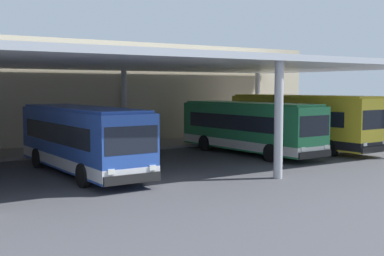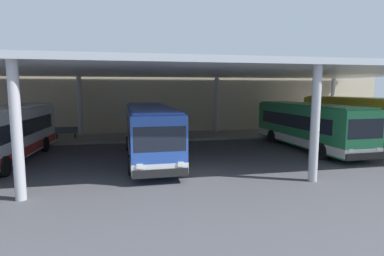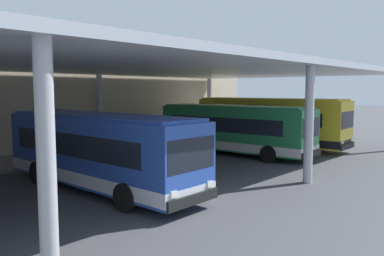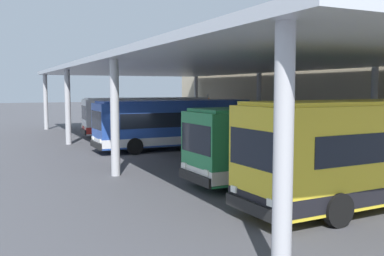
{
  "view_description": "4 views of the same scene",
  "coord_description": "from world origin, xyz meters",
  "px_view_note": "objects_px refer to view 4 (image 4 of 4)",
  "views": [
    {
      "loc": [
        -9.43,
        -19.4,
        4.11
      ],
      "look_at": [
        5.26,
        3.23,
        1.92
      ],
      "focal_mm": 47.52,
      "sensor_mm": 36.0,
      "label": 1
    },
    {
      "loc": [
        -2.08,
        -15.1,
        4.22
      ],
      "look_at": [
        2.12,
        5.4,
        1.58
      ],
      "focal_mm": 29.29,
      "sensor_mm": 36.0,
      "label": 2
    },
    {
      "loc": [
        -10.1,
        -10.22,
        4.16
      ],
      "look_at": [
        5.61,
        4.03,
        2.09
      ],
      "focal_mm": 36.42,
      "sensor_mm": 36.0,
      "label": 3
    },
    {
      "loc": [
        25.45,
        -7.77,
        3.98
      ],
      "look_at": [
        0.24,
        4.14,
        1.43
      ],
      "focal_mm": 41.1,
      "sensor_mm": 36.0,
      "label": 4
    }
  ],
  "objects_px": {
    "bus_nearest_bay": "(148,116)",
    "bus_second_bay": "(175,124)",
    "bus_middle_bay": "(301,141)",
    "bench_waiting": "(236,126)",
    "banner_sign": "(208,109)",
    "trash_bin": "(220,125)"
  },
  "relations": [
    {
      "from": "bus_nearest_bay",
      "to": "bus_second_bay",
      "type": "distance_m",
      "value": 8.24
    },
    {
      "from": "bus_middle_bay",
      "to": "bench_waiting",
      "type": "relative_size",
      "value": 5.9
    },
    {
      "from": "banner_sign",
      "to": "bus_middle_bay",
      "type": "bearing_deg",
      "value": -16.63
    },
    {
      "from": "bench_waiting",
      "to": "trash_bin",
      "type": "height_order",
      "value": "trash_bin"
    },
    {
      "from": "bus_second_bay",
      "to": "bus_middle_bay",
      "type": "bearing_deg",
      "value": 6.06
    },
    {
      "from": "banner_sign",
      "to": "bus_second_bay",
      "type": "bearing_deg",
      "value": -36.95
    },
    {
      "from": "bus_middle_bay",
      "to": "banner_sign",
      "type": "xyz_separation_m",
      "value": [
        -21.11,
        6.3,
        0.32
      ]
    },
    {
      "from": "bench_waiting",
      "to": "trash_bin",
      "type": "relative_size",
      "value": 1.84
    },
    {
      "from": "trash_bin",
      "to": "bus_second_bay",
      "type": "bearing_deg",
      "value": -43.73
    },
    {
      "from": "bus_middle_bay",
      "to": "banner_sign",
      "type": "bearing_deg",
      "value": 163.37
    },
    {
      "from": "bus_nearest_bay",
      "to": "bus_middle_bay",
      "type": "relative_size",
      "value": 1.0
    },
    {
      "from": "bench_waiting",
      "to": "trash_bin",
      "type": "distance_m",
      "value": 2.11
    },
    {
      "from": "banner_sign",
      "to": "bus_nearest_bay",
      "type": "bearing_deg",
      "value": -74.76
    },
    {
      "from": "bench_waiting",
      "to": "bus_nearest_bay",
      "type": "bearing_deg",
      "value": -104.65
    },
    {
      "from": "bus_second_bay",
      "to": "bus_nearest_bay",
      "type": "bearing_deg",
      "value": 173.2
    },
    {
      "from": "bus_second_bay",
      "to": "bench_waiting",
      "type": "bearing_deg",
      "value": 126.76
    },
    {
      "from": "bus_middle_bay",
      "to": "trash_bin",
      "type": "relative_size",
      "value": 10.84
    },
    {
      "from": "bus_nearest_bay",
      "to": "banner_sign",
      "type": "relative_size",
      "value": 3.33
    },
    {
      "from": "bus_middle_bay",
      "to": "trash_bin",
      "type": "distance_m",
      "value": 20.63
    },
    {
      "from": "banner_sign",
      "to": "bench_waiting",
      "type": "bearing_deg",
      "value": 13.31
    },
    {
      "from": "bus_nearest_bay",
      "to": "bus_second_bay",
      "type": "bearing_deg",
      "value": -6.8
    },
    {
      "from": "bus_nearest_bay",
      "to": "banner_sign",
      "type": "xyz_separation_m",
      "value": [
        -1.77,
        6.51,
        0.32
      ]
    }
  ]
}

